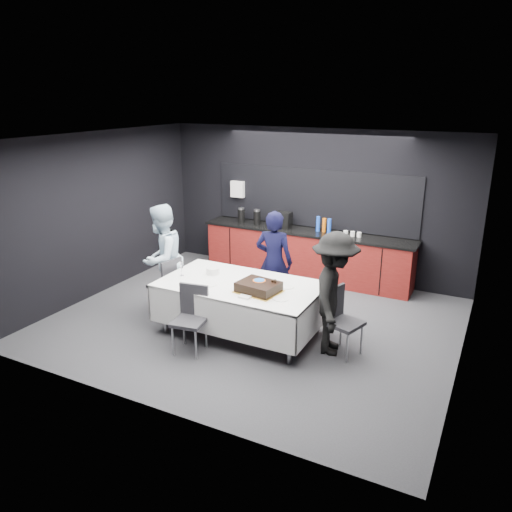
{
  "coord_description": "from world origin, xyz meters",
  "views": [
    {
      "loc": [
        3.26,
        -6.28,
        3.41
      ],
      "look_at": [
        0.0,
        0.1,
        1.05
      ],
      "focal_mm": 35.0,
      "sensor_mm": 36.0,
      "label": 1
    }
  ],
  "objects_px": {
    "champagne_flute": "(181,266)",
    "person_left": "(162,259)",
    "chair_right": "(340,316)",
    "person_right": "(334,294)",
    "chair_left": "(168,282)",
    "cake_assembly": "(259,287)",
    "plate_stack": "(213,271)",
    "party_table": "(240,292)",
    "person_center": "(274,262)",
    "chair_near": "(191,314)"
  },
  "relations": [
    {
      "from": "champagne_flute",
      "to": "person_left",
      "type": "distance_m",
      "value": 0.65
    },
    {
      "from": "champagne_flute",
      "to": "chair_right",
      "type": "distance_m",
      "value": 2.47
    },
    {
      "from": "champagne_flute",
      "to": "party_table",
      "type": "bearing_deg",
      "value": 6.96
    },
    {
      "from": "plate_stack",
      "to": "party_table",
      "type": "bearing_deg",
      "value": -16.37
    },
    {
      "from": "cake_assembly",
      "to": "person_right",
      "type": "relative_size",
      "value": 0.38
    },
    {
      "from": "party_table",
      "to": "plate_stack",
      "type": "relative_size",
      "value": 11.36
    },
    {
      "from": "cake_assembly",
      "to": "chair_left",
      "type": "relative_size",
      "value": 0.69
    },
    {
      "from": "champagne_flute",
      "to": "plate_stack",
      "type": "bearing_deg",
      "value": 36.67
    },
    {
      "from": "champagne_flute",
      "to": "chair_right",
      "type": "xyz_separation_m",
      "value": [
        2.42,
        0.22,
        -0.4
      ]
    },
    {
      "from": "plate_stack",
      "to": "person_center",
      "type": "bearing_deg",
      "value": 50.24
    },
    {
      "from": "champagne_flute",
      "to": "person_left",
      "type": "bearing_deg",
      "value": 153.68
    },
    {
      "from": "cake_assembly",
      "to": "person_right",
      "type": "bearing_deg",
      "value": 13.69
    },
    {
      "from": "party_table",
      "to": "champagne_flute",
      "type": "relative_size",
      "value": 10.36
    },
    {
      "from": "champagne_flute",
      "to": "chair_right",
      "type": "relative_size",
      "value": 0.24
    },
    {
      "from": "plate_stack",
      "to": "person_left",
      "type": "relative_size",
      "value": 0.12
    },
    {
      "from": "cake_assembly",
      "to": "person_center",
      "type": "xyz_separation_m",
      "value": [
        -0.29,
        1.12,
        -0.02
      ]
    },
    {
      "from": "party_table",
      "to": "person_center",
      "type": "distance_m",
      "value": 0.98
    },
    {
      "from": "champagne_flute",
      "to": "person_right",
      "type": "bearing_deg",
      "value": 4.73
    },
    {
      "from": "party_table",
      "to": "chair_left",
      "type": "relative_size",
      "value": 2.51
    },
    {
      "from": "party_table",
      "to": "person_center",
      "type": "bearing_deg",
      "value": 84.6
    },
    {
      "from": "person_center",
      "to": "person_left",
      "type": "distance_m",
      "value": 1.79
    },
    {
      "from": "person_center",
      "to": "person_right",
      "type": "xyz_separation_m",
      "value": [
        1.3,
        -0.88,
        0.02
      ]
    },
    {
      "from": "party_table",
      "to": "person_left",
      "type": "xyz_separation_m",
      "value": [
        -1.52,
        0.17,
        0.23
      ]
    },
    {
      "from": "chair_right",
      "to": "person_center",
      "type": "xyz_separation_m",
      "value": [
        -1.39,
        0.85,
        0.3
      ]
    },
    {
      "from": "cake_assembly",
      "to": "champagne_flute",
      "type": "xyz_separation_m",
      "value": [
        -1.32,
        0.05,
        0.09
      ]
    },
    {
      "from": "party_table",
      "to": "chair_right",
      "type": "relative_size",
      "value": 2.51
    },
    {
      "from": "person_right",
      "to": "cake_assembly",
      "type": "bearing_deg",
      "value": 91.29
    },
    {
      "from": "person_left",
      "to": "person_right",
      "type": "height_order",
      "value": "person_left"
    },
    {
      "from": "chair_right",
      "to": "champagne_flute",
      "type": "bearing_deg",
      "value": -174.89
    },
    {
      "from": "cake_assembly",
      "to": "champagne_flute",
      "type": "height_order",
      "value": "champagne_flute"
    },
    {
      "from": "party_table",
      "to": "person_left",
      "type": "bearing_deg",
      "value": 173.57
    },
    {
      "from": "party_table",
      "to": "champagne_flute",
      "type": "height_order",
      "value": "champagne_flute"
    },
    {
      "from": "plate_stack",
      "to": "chair_right",
      "type": "distance_m",
      "value": 2.07
    },
    {
      "from": "plate_stack",
      "to": "cake_assembly",
      "type": "bearing_deg",
      "value": -19.44
    },
    {
      "from": "person_right",
      "to": "person_left",
      "type": "bearing_deg",
      "value": 75.75
    },
    {
      "from": "cake_assembly",
      "to": "person_left",
      "type": "xyz_separation_m",
      "value": [
        -1.9,
        0.34,
        0.02
      ]
    },
    {
      "from": "cake_assembly",
      "to": "person_right",
      "type": "height_order",
      "value": "person_right"
    },
    {
      "from": "cake_assembly",
      "to": "person_left",
      "type": "distance_m",
      "value": 1.93
    },
    {
      "from": "party_table",
      "to": "chair_near",
      "type": "bearing_deg",
      "value": -115.34
    },
    {
      "from": "cake_assembly",
      "to": "champagne_flute",
      "type": "relative_size",
      "value": 2.86
    },
    {
      "from": "cake_assembly",
      "to": "plate_stack",
      "type": "xyz_separation_m",
      "value": [
        -0.95,
        0.33,
        -0.02
      ]
    },
    {
      "from": "chair_left",
      "to": "person_left",
      "type": "xyz_separation_m",
      "value": [
        -0.15,
        0.09,
        0.34
      ]
    },
    {
      "from": "champagne_flute",
      "to": "chair_near",
      "type": "xyz_separation_m",
      "value": [
        0.59,
        -0.63,
        -0.4
      ]
    },
    {
      "from": "cake_assembly",
      "to": "plate_stack",
      "type": "bearing_deg",
      "value": 160.56
    },
    {
      "from": "party_table",
      "to": "person_left",
      "type": "height_order",
      "value": "person_left"
    },
    {
      "from": "chair_near",
      "to": "person_right",
      "type": "height_order",
      "value": "person_right"
    },
    {
      "from": "chair_left",
      "to": "person_right",
      "type": "height_order",
      "value": "person_right"
    },
    {
      "from": "plate_stack",
      "to": "chair_right",
      "type": "bearing_deg",
      "value": -1.81
    },
    {
      "from": "chair_near",
      "to": "champagne_flute",
      "type": "bearing_deg",
      "value": 132.85
    },
    {
      "from": "chair_near",
      "to": "person_left",
      "type": "distance_m",
      "value": 1.53
    }
  ]
}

